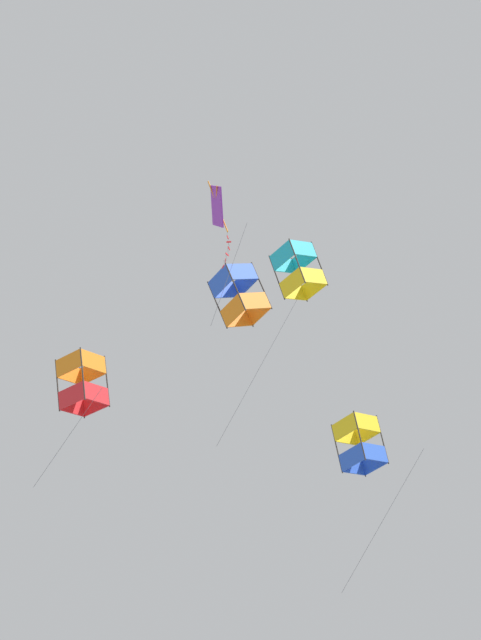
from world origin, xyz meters
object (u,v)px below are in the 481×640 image
Objects in this scene: kite_box_near_right at (360,444)px; kite_box_mid_left at (82,383)px; kite_diamond_highest at (217,207)px; kite_box_upper_right at (298,270)px; kite_box_low_drifter at (240,295)px.

kite_box_mid_left reaches higher than kite_box_near_right.
kite_box_upper_right is (0.53, 7.22, 2.49)m from kite_diamond_highest.
kite_box_mid_left is (-6.30, -0.74, -2.93)m from kite_box_low_drifter.
kite_box_low_drifter reaches higher than kite_box_near_right.
kite_box_low_drifter is at bearing -96.80° from kite_box_near_right.
kite_box_upper_right is 4.44m from kite_box_low_drifter.
kite_diamond_highest is 8.83m from kite_box_mid_left.
kite_diamond_highest is 7.66m from kite_box_upper_right.
kite_box_near_right is 10.94m from kite_box_mid_left.
kite_box_low_drifter is (-1.50, -2.88, -3.04)m from kite_box_upper_right.
kite_box_upper_right is 10.47m from kite_box_mid_left.
kite_box_upper_right is at bearing 39.11° from kite_box_mid_left.
kite_box_low_drifter is 6.99m from kite_box_mid_left.
kite_box_upper_right reaches higher than kite_box_low_drifter.
kite_diamond_highest reaches higher than kite_box_mid_left.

